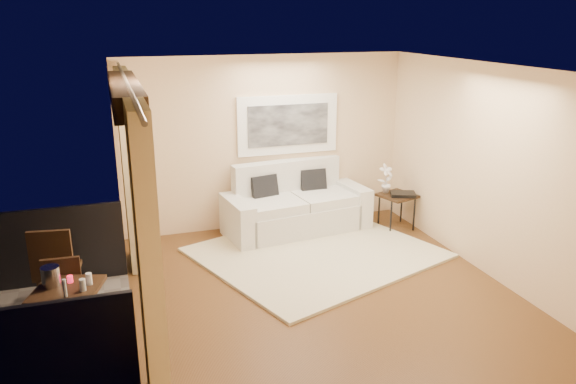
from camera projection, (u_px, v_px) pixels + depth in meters
name	position (u px, v px, depth m)	size (l,w,h in m)	color
floor	(322.00, 292.00, 6.90)	(5.00, 5.00, 0.00)	brown
room_shell	(125.00, 93.00, 5.52)	(5.00, 6.40, 5.00)	white
balcony	(28.00, 322.00, 5.88)	(1.81, 2.60, 1.17)	#605B56
curtains	(137.00, 206.00, 5.88)	(0.16, 4.80, 2.64)	tan
artwork	(288.00, 125.00, 8.76)	(1.62, 0.07, 0.92)	white
rug	(316.00, 253.00, 8.00)	(3.02, 2.63, 0.04)	beige
sofa	(294.00, 207.00, 8.80)	(2.32, 1.23, 1.07)	silver
side_table	(397.00, 198.00, 8.86)	(0.64, 0.64, 0.55)	black
tray	(403.00, 194.00, 8.78)	(0.38, 0.28, 0.05)	black
orchid	(386.00, 179.00, 8.86)	(0.25, 0.17, 0.47)	white
bistro_table	(67.00, 296.00, 5.48)	(0.76, 0.76, 0.71)	black
balcony_chair_far	(55.00, 264.00, 6.23)	(0.51, 0.51, 1.04)	black
balcony_chair_near	(63.00, 295.00, 5.74)	(0.40, 0.40, 0.89)	black
ice_bucket	(51.00, 276.00, 5.48)	(0.18, 0.18, 0.20)	silver
candle	(70.00, 279.00, 5.56)	(0.06, 0.06, 0.07)	red
vase	(65.00, 288.00, 5.26)	(0.04, 0.04, 0.18)	silver
glass_a	(83.00, 285.00, 5.39)	(0.06, 0.06, 0.12)	white
glass_b	(89.00, 279.00, 5.51)	(0.06, 0.06, 0.12)	white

